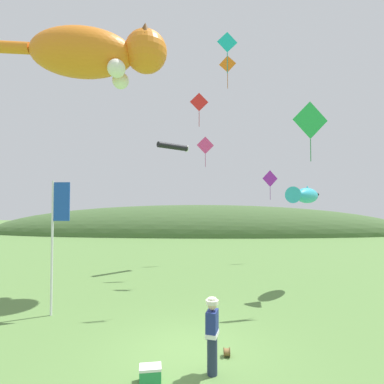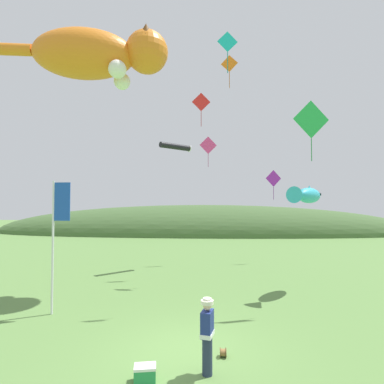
# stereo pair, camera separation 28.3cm
# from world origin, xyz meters

# --- Properties ---
(ground_plane) EXTENTS (120.00, 120.00, 0.00)m
(ground_plane) POSITION_xyz_m (0.00, 0.00, 0.00)
(ground_plane) COLOR #5B8442
(distant_hill_ridge) EXTENTS (55.93, 11.59, 7.49)m
(distant_hill_ridge) POSITION_xyz_m (0.00, 31.40, 0.00)
(distant_hill_ridge) COLOR #426033
(distant_hill_ridge) RESTS_ON ground
(festival_attendant) EXTENTS (0.35, 0.47, 1.77)m
(festival_attendant) POSITION_xyz_m (0.62, -1.00, 0.95)
(festival_attendant) COLOR #232D47
(festival_attendant) RESTS_ON ground
(kite_spool) EXTENTS (0.16, 0.24, 0.24)m
(kite_spool) POSITION_xyz_m (1.03, -0.17, 0.12)
(kite_spool) COLOR olive
(kite_spool) RESTS_ON ground
(picnic_cooler) EXTENTS (0.54, 0.40, 0.36)m
(picnic_cooler) POSITION_xyz_m (-0.78, -1.34, 0.18)
(picnic_cooler) COLOR #268C4C
(picnic_cooler) RESTS_ON ground
(festival_banner_pole) EXTENTS (0.66, 0.08, 4.82)m
(festival_banner_pole) POSITION_xyz_m (-4.86, 2.53, 3.16)
(festival_banner_pole) COLOR silver
(festival_banner_pole) RESTS_ON ground
(kite_giant_cat) EXTENTS (8.69, 3.04, 2.65)m
(kite_giant_cat) POSITION_xyz_m (-4.50, 5.41, 10.96)
(kite_giant_cat) COLOR orange
(kite_fish_windsock) EXTENTS (2.27, 2.56, 0.83)m
(kite_fish_windsock) POSITION_xyz_m (5.15, 5.77, 4.37)
(kite_fish_windsock) COLOR #33B2CC
(kite_tube_streamer) EXTENTS (1.94, 1.77, 0.44)m
(kite_tube_streamer) POSITION_xyz_m (-1.36, 10.53, 7.57)
(kite_tube_streamer) COLOR black
(kite_diamond_orange) EXTENTS (0.93, 0.18, 1.84)m
(kite_diamond_orange) POSITION_xyz_m (1.85, 8.13, 11.66)
(kite_diamond_orange) COLOR orange
(kite_diamond_green) EXTENTS (1.48, 0.30, 2.41)m
(kite_diamond_green) POSITION_xyz_m (4.71, 3.74, 7.29)
(kite_diamond_green) COLOR green
(kite_diamond_violet) EXTENTS (1.12, 0.33, 2.06)m
(kite_diamond_violet) POSITION_xyz_m (5.21, 12.83, 5.70)
(kite_diamond_violet) COLOR purple
(kite_diamond_pink) EXTENTS (1.19, 0.28, 2.11)m
(kite_diamond_pink) POSITION_xyz_m (0.68, 12.36, 7.98)
(kite_diamond_pink) COLOR #E53F8C
(kite_diamond_teal) EXTENTS (0.87, 0.14, 1.78)m
(kite_diamond_teal) POSITION_xyz_m (1.49, 4.30, 10.80)
(kite_diamond_teal) COLOR #19BFBF
(kite_diamond_red) EXTENTS (1.08, 0.13, 1.99)m
(kite_diamond_red) POSITION_xyz_m (0.27, 9.10, 9.89)
(kite_diamond_red) COLOR red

